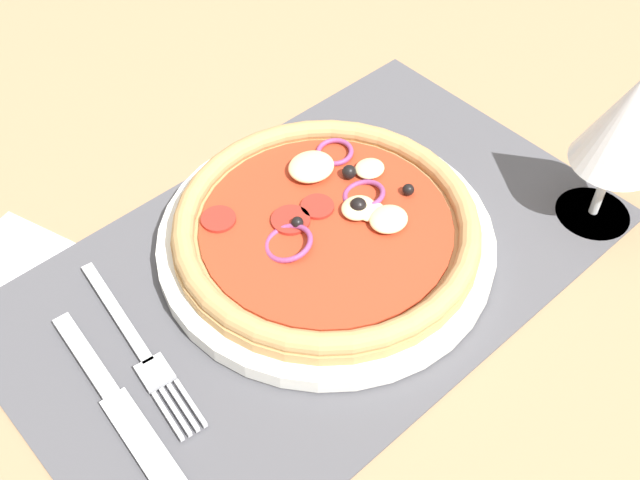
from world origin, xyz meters
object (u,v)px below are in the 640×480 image
at_px(fork, 142,352).
at_px(knife, 124,414).
at_px(plate, 326,241).
at_px(wine_glass, 627,124).
at_px(pizza, 327,225).
at_px(napkin, 5,282).

distance_m(fork, knife, 0.05).
height_order(plate, wine_glass, wine_glass).
bearing_deg(plate, wine_glass, 147.46).
height_order(fork, wine_glass, wine_glass).
height_order(pizza, wine_glass, wine_glass).
bearing_deg(napkin, plate, 145.55).
bearing_deg(pizza, knife, 5.79).
bearing_deg(fork, wine_glass, 76.62).
relative_size(plate, napkin, 2.34).
xyz_separation_m(plate, fork, (0.17, -0.01, -0.00)).
bearing_deg(knife, fork, 137.15).
bearing_deg(pizza, plate, 33.00).
relative_size(plate, knife, 1.38).
xyz_separation_m(pizza, fork, (0.17, -0.01, -0.02)).
distance_m(plate, fork, 0.17).
bearing_deg(wine_glass, napkin, -33.55).
distance_m(plate, wine_glass, 0.25).
distance_m(pizza, knife, 0.21).
bearing_deg(wine_glass, pizza, -32.81).
distance_m(plate, knife, 0.21).
relative_size(knife, wine_glass, 1.35).
bearing_deg(napkin, wine_glass, 146.45).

